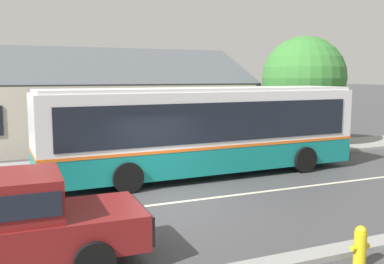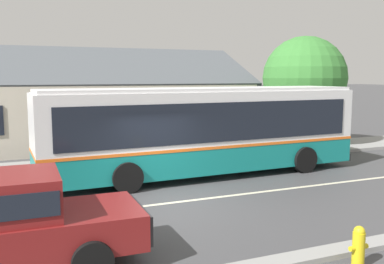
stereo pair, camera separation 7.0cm
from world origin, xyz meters
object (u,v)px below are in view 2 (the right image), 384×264
at_px(transit_bus, 204,129).
at_px(street_tree_primary, 304,78).
at_px(bench_down_street, 67,156).
at_px(bus_stop_sign, 313,120).
at_px(fire_hydrant, 359,246).

height_order(transit_bus, street_tree_primary, street_tree_primary).
bearing_deg(bench_down_street, bus_stop_sign, -3.26).
relative_size(transit_bus, bench_down_street, 7.12).
bearing_deg(bench_down_street, fire_hydrant, -69.37).
height_order(transit_bus, bus_stop_sign, transit_bus).
height_order(bench_down_street, bus_stop_sign, bus_stop_sign).
bearing_deg(fire_hydrant, bus_stop_sign, 55.51).
distance_m(transit_bus, bench_down_street, 5.51).
bearing_deg(transit_bus, street_tree_primary, 27.23).
relative_size(bench_down_street, street_tree_primary, 0.30).
distance_m(transit_bus, street_tree_primary, 8.48).
bearing_deg(transit_bus, bus_stop_sign, 17.44).
bearing_deg(street_tree_primary, fire_hydrant, -122.97).
bearing_deg(transit_bus, fire_hydrant, -93.33).
height_order(street_tree_primary, fire_hydrant, street_tree_primary).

